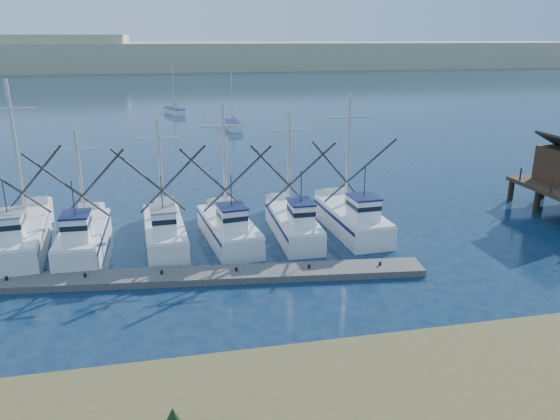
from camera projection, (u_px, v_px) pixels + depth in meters
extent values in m
plane|color=#0C1B38|center=(353.00, 310.00, 26.19)|extent=(500.00, 500.00, 0.00)
cube|color=#635E59|center=(162.00, 277.00, 29.34)|extent=(28.69, 5.18, 0.38)
cube|color=tan|center=(179.00, 56.00, 220.21)|extent=(360.00, 60.00, 10.00)
cube|color=white|center=(23.00, 240.00, 32.71)|extent=(3.36, 8.87, 1.73)
cube|color=white|center=(9.00, 227.00, 30.15)|extent=(1.66, 2.25, 1.50)
cylinder|color=#B7B2A8|center=(16.00, 152.00, 32.53)|extent=(0.22, 0.22, 8.49)
cube|color=white|center=(84.00, 241.00, 32.96)|extent=(2.59, 7.63, 1.51)
cube|color=white|center=(77.00, 228.00, 30.69)|extent=(1.46, 1.88, 1.50)
cylinder|color=#B7B2A8|center=(80.00, 177.00, 33.04)|extent=(0.22, 0.22, 5.84)
cube|color=white|center=(165.00, 234.00, 34.02)|extent=(2.73, 7.93, 1.51)
cube|color=white|center=(164.00, 222.00, 31.70)|extent=(1.45, 1.97, 1.50)
cylinder|color=#B7B2A8|center=(160.00, 168.00, 34.07)|extent=(0.22, 0.22, 6.35)
cube|color=white|center=(229.00, 232.00, 34.68)|extent=(3.45, 7.74, 1.40)
cube|color=white|center=(232.00, 219.00, 32.46)|extent=(1.69, 1.99, 1.50)
cylinder|color=#B7B2A8|center=(224.00, 160.00, 34.54)|extent=(0.22, 0.22, 7.30)
cube|color=white|center=(293.00, 226.00, 35.63)|extent=(2.36, 7.70, 1.40)
cube|color=white|center=(301.00, 215.00, 33.36)|extent=(1.35, 1.88, 1.50)
cylinder|color=#B7B2A8|center=(289.00, 161.00, 35.61)|extent=(0.22, 0.22, 6.74)
cube|color=white|center=(352.00, 221.00, 36.50)|extent=(3.10, 7.96, 1.46)
cube|color=white|center=(363.00, 209.00, 34.18)|extent=(1.66, 1.99, 1.50)
cylinder|color=#B7B2A8|center=(348.00, 151.00, 36.37)|extent=(0.22, 0.22, 7.54)
cube|color=white|center=(233.00, 126.00, 77.18)|extent=(1.94, 6.47, 0.90)
cylinder|color=#B7B2A8|center=(232.00, 96.00, 76.22)|extent=(0.12, 0.12, 7.20)
cube|color=white|center=(175.00, 111.00, 92.01)|extent=(3.40, 5.58, 0.90)
cylinder|color=#B7B2A8|center=(173.00, 87.00, 91.05)|extent=(0.12, 0.12, 7.20)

